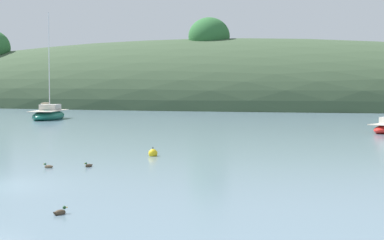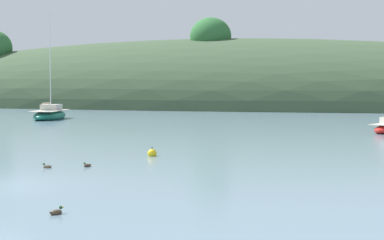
% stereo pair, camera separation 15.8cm
% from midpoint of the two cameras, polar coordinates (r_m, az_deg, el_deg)
% --- Properties ---
extents(far_shoreline_hill, '(150.00, 36.00, 27.11)m').
position_cam_midpoint_polar(far_shoreline_hill, '(104.33, -1.21, 1.29)').
color(far_shoreline_hill, '#384C33').
rests_on(far_shoreline_hill, ground).
extents(sailboat_teal_outer, '(5.08, 8.40, 11.60)m').
position_cam_midpoint_polar(sailboat_teal_outer, '(63.96, -13.58, 0.49)').
color(sailboat_teal_outer, '#196B56').
rests_on(sailboat_teal_outer, ground).
extents(mooring_buoy_channel, '(0.44, 0.44, 0.54)m').
position_cam_midpoint_polar(mooring_buoy_channel, '(28.06, -3.74, -3.27)').
color(mooring_buoy_channel, yellow).
rests_on(mooring_buoy_channel, ground).
extents(duck_lone_right, '(0.43, 0.24, 0.24)m').
position_cam_midpoint_polar(duck_lone_right, '(24.51, -13.74, -4.42)').
color(duck_lone_right, brown).
rests_on(duck_lone_right, ground).
extents(duck_straggler, '(0.28, 0.42, 0.24)m').
position_cam_midpoint_polar(duck_straggler, '(15.47, -12.77, -8.75)').
color(duck_straggler, '#473828').
rests_on(duck_straggler, ground).
extents(duck_lone_left, '(0.28, 0.42, 0.24)m').
position_cam_midpoint_polar(duck_lone_left, '(24.51, -9.97, -4.38)').
color(duck_lone_left, '#473828').
rests_on(duck_lone_left, ground).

